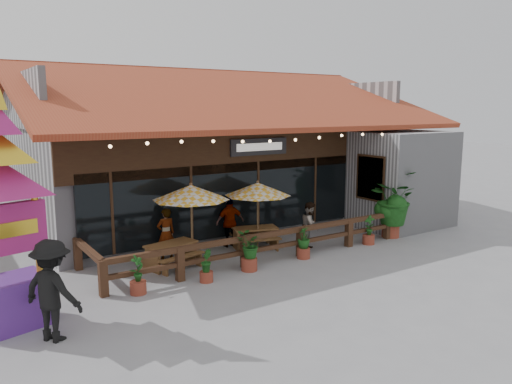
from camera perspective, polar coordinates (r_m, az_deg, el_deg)
ground at (r=16.10m, az=5.39°, el=-6.60°), size 100.00×100.00×0.00m
restaurant_building at (r=21.27m, az=-5.15°, el=3.42°), size 15.50×14.73×6.09m
patio_railing at (r=14.46m, az=-0.94°, el=-5.90°), size 10.00×2.60×0.92m
umbrella_left at (r=14.44m, az=-7.44°, el=-0.09°), size 2.68×2.68×2.37m
umbrella_right at (r=15.67m, az=0.20°, el=0.30°), size 2.35×2.35×2.23m
picnic_table_left at (r=14.45m, az=-9.66°, el=-6.65°), size 1.70×1.55×0.70m
picnic_table_right at (r=16.12m, az=-0.12°, el=-4.84°), size 1.71×1.58×0.69m
thai_sign_tower at (r=11.08m, az=-26.95°, el=0.68°), size 2.52×2.52×5.60m
tropical_plant at (r=17.95m, az=15.31°, el=-0.84°), size 2.23×2.22×2.33m
diner_a at (r=15.19m, az=-10.25°, el=-4.68°), size 0.57×0.37×1.54m
diner_b at (r=15.99m, az=6.23°, el=-3.87°), size 0.95×0.92×1.54m
diner_c at (r=16.23m, az=-2.99°, el=-3.43°), size 1.00×0.49×1.65m
pedestrian at (r=10.55m, az=-22.26°, el=-10.36°), size 1.35×1.50×2.01m
planter_a at (r=12.61m, az=-13.36°, el=-9.50°), size 0.41×0.40×0.98m
planter_b at (r=13.14m, az=-5.72°, el=-8.58°), size 0.38×0.40×0.86m
planter_c at (r=13.89m, az=-0.78°, el=-6.54°), size 0.81×0.75×1.10m
planter_d at (r=15.11m, az=5.47°, el=-5.84°), size 0.51×0.51×0.97m
planter_e at (r=17.00m, az=12.76°, el=-4.50°), size 0.40×0.42×0.97m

